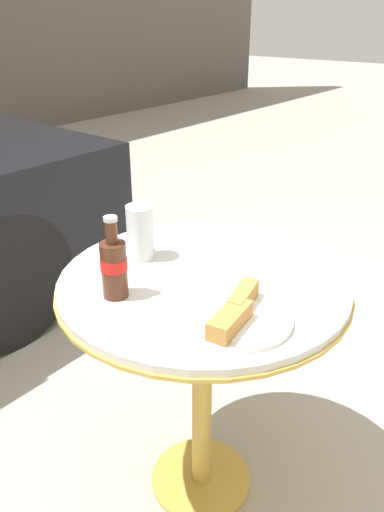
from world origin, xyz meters
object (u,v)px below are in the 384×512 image
(cola_bottle_left, at_px, (114,266))
(drinking_glass, at_px, (141,234))
(bistro_table, at_px, (203,318))
(lunch_plate_near, at_px, (237,315))

(cola_bottle_left, distance_m, drinking_glass, 0.22)
(bistro_table, relative_size, lunch_plate_near, 3.09)
(cola_bottle_left, bearing_deg, bistro_table, -27.33)
(bistro_table, bearing_deg, cola_bottle_left, 152.67)
(bistro_table, height_order, drinking_glass, drinking_glass)
(cola_bottle_left, xyz_separation_m, lunch_plate_near, (0.09, -0.30, -0.07))
(lunch_plate_near, bearing_deg, cola_bottle_left, 107.49)
(lunch_plate_near, bearing_deg, bistro_table, 57.87)
(bistro_table, xyz_separation_m, drinking_glass, (-0.02, 0.21, 0.20))
(bistro_table, height_order, lunch_plate_near, lunch_plate_near)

